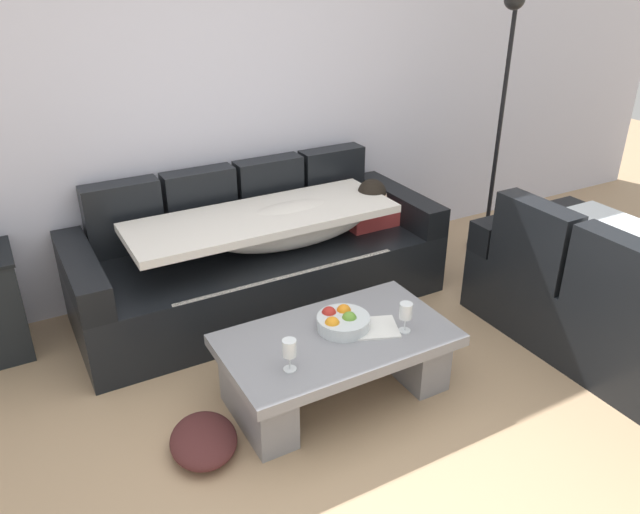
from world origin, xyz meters
TOP-DOWN VIEW (x-y plane):
  - ground_plane at (0.00, 0.00)m, footprint 14.00×14.00m
  - back_wall at (0.00, 2.15)m, footprint 9.00×0.10m
  - couch_along_wall at (0.21, 1.62)m, footprint 2.39×0.92m
  - coffee_table at (0.12, 0.52)m, footprint 1.20×0.68m
  - fruit_bowl at (0.18, 0.57)m, footprint 0.28×0.28m
  - wine_glass_near_left at (-0.22, 0.38)m, footprint 0.07×0.07m
  - wine_glass_near_right at (0.45, 0.39)m, footprint 0.07×0.07m
  - open_magazine at (0.31, 0.49)m, footprint 0.34×0.30m
  - floor_lamp at (2.06, 1.48)m, footprint 0.33×0.31m
  - crumpled_garment at (-0.64, 0.47)m, footprint 0.40×0.46m

SIDE VIEW (x-z plane):
  - ground_plane at x=0.00m, z-range 0.00..0.00m
  - crumpled_garment at x=-0.64m, z-range 0.00..0.12m
  - coffee_table at x=0.12m, z-range 0.05..0.43m
  - couch_along_wall at x=0.21m, z-range -0.11..0.77m
  - open_magazine at x=0.31m, z-range 0.38..0.39m
  - fruit_bowl at x=0.18m, z-range 0.37..0.47m
  - wine_glass_near_left at x=-0.22m, z-range 0.41..0.58m
  - wine_glass_near_right at x=0.45m, z-range 0.41..0.58m
  - floor_lamp at x=2.06m, z-range 0.14..2.09m
  - back_wall at x=0.00m, z-range 0.00..2.70m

